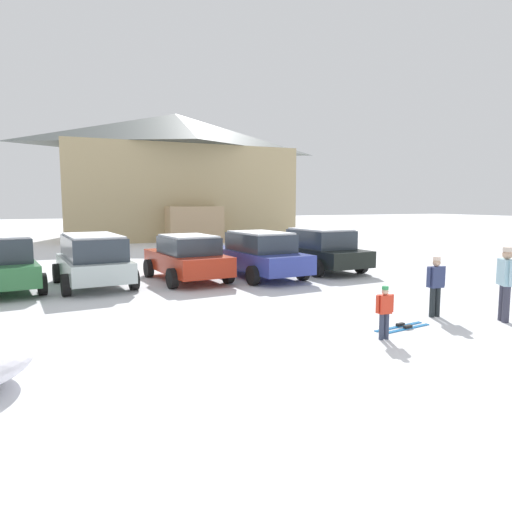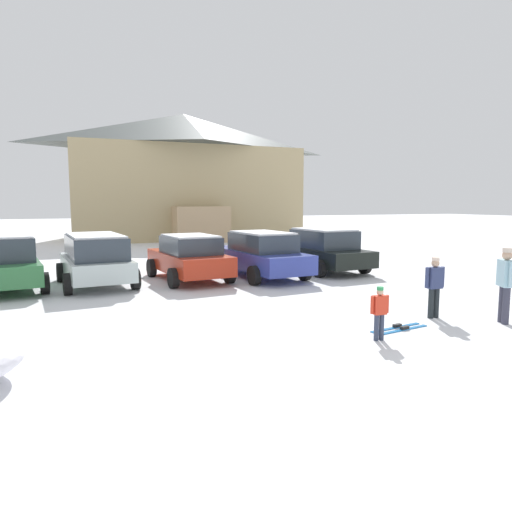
# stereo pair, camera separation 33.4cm
# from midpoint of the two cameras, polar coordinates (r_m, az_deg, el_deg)

# --- Properties ---
(ski_lodge) EXTENTS (16.93, 10.39, 9.23)m
(ski_lodge) POSITION_cam_midpoint_polar(r_m,az_deg,el_deg) (35.42, -10.17, 9.86)
(ski_lodge) COLOR tan
(ski_lodge) RESTS_ON ground
(parked_silver_wagon) EXTENTS (2.39, 4.18, 1.65)m
(parked_silver_wagon) POSITION_cam_midpoint_polar(r_m,az_deg,el_deg) (15.31, -20.30, -0.30)
(parked_silver_wagon) COLOR #B4C3C1
(parked_silver_wagon) RESTS_ON ground
(parked_red_sedan) EXTENTS (2.40, 4.22, 1.56)m
(parked_red_sedan) POSITION_cam_midpoint_polar(r_m,az_deg,el_deg) (15.68, -9.22, -0.16)
(parked_red_sedan) COLOR #B22C16
(parked_red_sedan) RESTS_ON ground
(parked_blue_hatchback) EXTENTS (2.44, 4.88, 1.63)m
(parked_blue_hatchback) POSITION_cam_midpoint_polar(r_m,az_deg,el_deg) (16.22, -0.35, 0.26)
(parked_blue_hatchback) COLOR #303E9A
(parked_blue_hatchback) RESTS_ON ground
(parked_black_sedan) EXTENTS (2.45, 4.74, 1.65)m
(parked_black_sedan) POSITION_cam_midpoint_polar(r_m,az_deg,el_deg) (17.93, 7.24, 0.84)
(parked_black_sedan) COLOR black
(parked_black_sedan) RESTS_ON ground
(skier_teen_in_navy_coat) EXTENTS (0.52, 0.22, 1.41)m
(skier_teen_in_navy_coat) POSITION_cam_midpoint_polar(r_m,az_deg,el_deg) (11.27, 20.76, -3.18)
(skier_teen_in_navy_coat) COLOR #202629
(skier_teen_in_navy_coat) RESTS_ON ground
(skier_child_in_red_jacket) EXTENTS (0.39, 0.18, 1.05)m
(skier_child_in_red_jacket) POSITION_cam_midpoint_polar(r_m,az_deg,el_deg) (9.14, 14.76, -6.49)
(skier_child_in_red_jacket) COLOR #31394E
(skier_child_in_red_jacket) RESTS_ON ground
(skier_adult_in_blue_parka) EXTENTS (0.40, 0.56, 1.67)m
(skier_adult_in_blue_parka) POSITION_cam_midpoint_polar(r_m,az_deg,el_deg) (11.43, 28.02, -2.64)
(skier_adult_in_blue_parka) COLOR #373849
(skier_adult_in_blue_parka) RESTS_ON ground
(pair_of_skis) EXTENTS (1.41, 0.47, 0.08)m
(pair_of_skis) POSITION_cam_midpoint_polar(r_m,az_deg,el_deg) (10.19, 16.98, -8.50)
(pair_of_skis) COLOR #1D6DB6
(pair_of_skis) RESTS_ON ground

